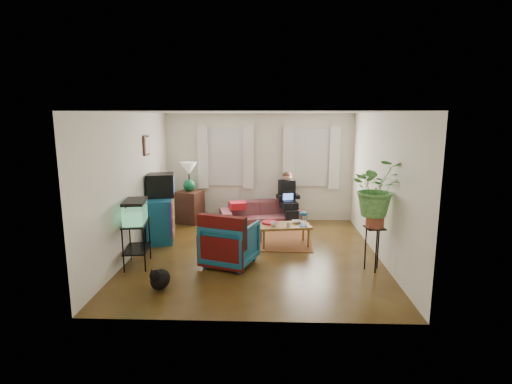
{
  "coord_description": "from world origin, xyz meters",
  "views": [
    {
      "loc": [
        0.27,
        -7.11,
        2.55
      ],
      "look_at": [
        0.0,
        0.4,
        1.1
      ],
      "focal_mm": 28.0,
      "sensor_mm": 36.0,
      "label": 1
    }
  ],
  "objects_px": {
    "armchair": "(230,241)",
    "coffee_table": "(284,235)",
    "plant_stand": "(373,249)",
    "side_table": "(190,207)",
    "dresser": "(161,219)",
    "aquarium_stand": "(137,244)",
    "sofa": "(260,209)"
  },
  "relations": [
    {
      "from": "plant_stand",
      "to": "sofa",
      "type": "bearing_deg",
      "value": 124.88
    },
    {
      "from": "sofa",
      "to": "armchair",
      "type": "distance_m",
      "value": 2.63
    },
    {
      "from": "dresser",
      "to": "aquarium_stand",
      "type": "height_order",
      "value": "dresser"
    },
    {
      "from": "sofa",
      "to": "armchair",
      "type": "height_order",
      "value": "armchair"
    },
    {
      "from": "aquarium_stand",
      "to": "coffee_table",
      "type": "bearing_deg",
      "value": 16.4
    },
    {
      "from": "sofa",
      "to": "coffee_table",
      "type": "bearing_deg",
      "value": -85.14
    },
    {
      "from": "sofa",
      "to": "aquarium_stand",
      "type": "xyz_separation_m",
      "value": [
        -2.04,
        -2.72,
        0.02
      ]
    },
    {
      "from": "armchair",
      "to": "coffee_table",
      "type": "distance_m",
      "value": 1.46
    },
    {
      "from": "plant_stand",
      "to": "dresser",
      "type": "bearing_deg",
      "value": 158.75
    },
    {
      "from": "side_table",
      "to": "coffee_table",
      "type": "height_order",
      "value": "side_table"
    },
    {
      "from": "sofa",
      "to": "plant_stand",
      "type": "bearing_deg",
      "value": -69.02
    },
    {
      "from": "sofa",
      "to": "side_table",
      "type": "bearing_deg",
      "value": 162.41
    },
    {
      "from": "aquarium_stand",
      "to": "armchair",
      "type": "height_order",
      "value": "armchair"
    },
    {
      "from": "aquarium_stand",
      "to": "armchair",
      "type": "bearing_deg",
      "value": -4.25
    },
    {
      "from": "dresser",
      "to": "armchair",
      "type": "xyz_separation_m",
      "value": [
        1.58,
        -1.35,
        -0.03
      ]
    },
    {
      "from": "dresser",
      "to": "coffee_table",
      "type": "height_order",
      "value": "dresser"
    },
    {
      "from": "armchair",
      "to": "coffee_table",
      "type": "bearing_deg",
      "value": -112.15
    },
    {
      "from": "coffee_table",
      "to": "armchair",
      "type": "bearing_deg",
      "value": -141.18
    },
    {
      "from": "dresser",
      "to": "armchair",
      "type": "bearing_deg",
      "value": -52.09
    },
    {
      "from": "side_table",
      "to": "aquarium_stand",
      "type": "distance_m",
      "value": 2.85
    },
    {
      "from": "side_table",
      "to": "armchair",
      "type": "relative_size",
      "value": 0.92
    },
    {
      "from": "sofa",
      "to": "aquarium_stand",
      "type": "bearing_deg",
      "value": -140.83
    },
    {
      "from": "dresser",
      "to": "armchair",
      "type": "distance_m",
      "value": 2.08
    },
    {
      "from": "armchair",
      "to": "coffee_table",
      "type": "height_order",
      "value": "armchair"
    },
    {
      "from": "coffee_table",
      "to": "plant_stand",
      "type": "xyz_separation_m",
      "value": [
        1.43,
        -1.27,
        0.16
      ]
    },
    {
      "from": "sofa",
      "to": "side_table",
      "type": "xyz_separation_m",
      "value": [
        -1.69,
        0.11,
        0.02
      ]
    },
    {
      "from": "armchair",
      "to": "plant_stand",
      "type": "height_order",
      "value": "armchair"
    },
    {
      "from": "dresser",
      "to": "armchair",
      "type": "relative_size",
      "value": 1.18
    },
    {
      "from": "sofa",
      "to": "coffee_table",
      "type": "relative_size",
      "value": 1.84
    },
    {
      "from": "dresser",
      "to": "side_table",
      "type": "bearing_deg",
      "value": 64.34
    },
    {
      "from": "armchair",
      "to": "aquarium_stand",
      "type": "bearing_deg",
      "value": 24.36
    },
    {
      "from": "plant_stand",
      "to": "coffee_table",
      "type": "bearing_deg",
      "value": 138.34
    }
  ]
}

